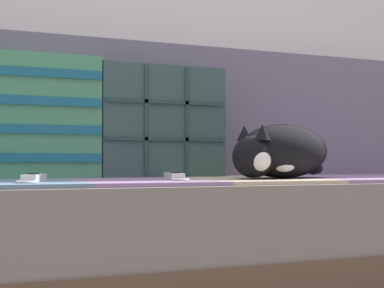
% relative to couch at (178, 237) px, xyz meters
% --- Properties ---
extents(couch, '(2.17, 0.81, 0.35)m').
position_rel_couch_xyz_m(couch, '(0.00, 0.00, 0.00)').
color(couch, brown).
rests_on(couch, ground_plane).
extents(sofa_backrest, '(2.12, 0.14, 0.46)m').
position_rel_couch_xyz_m(sofa_backrest, '(0.00, 0.34, 0.41)').
color(sofa_backrest, slate).
rests_on(sofa_backrest, couch).
extents(throw_pillow_quilted, '(0.42, 0.14, 0.36)m').
position_rel_couch_xyz_m(throw_pillow_quilted, '(0.01, 0.19, 0.36)').
color(throw_pillow_quilted, '#38514C').
rests_on(throw_pillow_quilted, couch).
extents(throw_pillow_striped, '(0.43, 0.14, 0.37)m').
position_rel_couch_xyz_m(throw_pillow_striped, '(-0.41, 0.19, 0.36)').
color(throw_pillow_striped, '#4C9366').
rests_on(throw_pillow_striped, couch).
extents(sleeping_cat, '(0.39, 0.32, 0.16)m').
position_rel_couch_xyz_m(sleeping_cat, '(0.26, -0.15, 0.25)').
color(sleeping_cat, black).
rests_on(sleeping_cat, couch).
extents(game_remote_near, '(0.08, 0.20, 0.02)m').
position_rel_couch_xyz_m(game_remote_near, '(-0.06, -0.14, 0.18)').
color(game_remote_near, white).
rests_on(game_remote_near, couch).
extents(game_remote_far, '(0.10, 0.20, 0.02)m').
position_rel_couch_xyz_m(game_remote_far, '(-0.45, -0.19, 0.18)').
color(game_remote_far, white).
rests_on(game_remote_far, couch).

